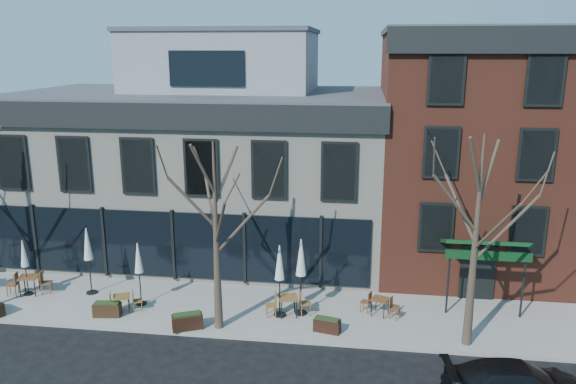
# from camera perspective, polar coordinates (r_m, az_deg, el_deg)

# --- Properties ---
(ground) EXTENTS (120.00, 120.00, 0.00)m
(ground) POSITION_cam_1_polar(r_m,az_deg,el_deg) (26.06, -11.29, -9.17)
(ground) COLOR black
(ground) RESTS_ON ground
(sidewalk_front) EXTENTS (33.50, 4.70, 0.15)m
(sidewalk_front) POSITION_cam_1_polar(r_m,az_deg,el_deg) (23.30, -5.30, -11.68)
(sidewalk_front) COLOR gray
(sidewalk_front) RESTS_ON ground
(sidewalk_side) EXTENTS (4.50, 12.00, 0.15)m
(sidewalk_side) POSITION_cam_1_polar(r_m,az_deg,el_deg) (35.96, -25.36, -3.54)
(sidewalk_side) COLOR gray
(sidewalk_side) RESTS_ON ground
(corner_building) EXTENTS (18.39, 10.39, 11.10)m
(corner_building) POSITION_cam_1_polar(r_m,az_deg,el_deg) (29.27, -8.42, 3.27)
(corner_building) COLOR beige
(corner_building) RESTS_ON ground
(red_brick_building) EXTENTS (8.20, 11.78, 11.18)m
(red_brick_building) POSITION_cam_1_polar(r_m,az_deg,el_deg) (28.30, 17.56, 4.25)
(red_brick_building) COLOR brown
(red_brick_building) RESTS_ON ground
(tree_mid) EXTENTS (3.50, 3.55, 7.04)m
(tree_mid) POSITION_cam_1_polar(r_m,az_deg,el_deg) (20.37, -7.30, -4.35)
(tree_mid) COLOR #382B21
(tree_mid) RESTS_ON sidewalk_front
(tree_right) EXTENTS (3.72, 3.77, 7.48)m
(tree_right) POSITION_cam_1_polar(r_m,az_deg,el_deg) (20.01, 18.53, -4.66)
(tree_right) COLOR #382B21
(tree_right) RESTS_ON sidewalk_front
(cafe_set_1) EXTENTS (1.92, 0.93, 0.98)m
(cafe_set_1) POSITION_cam_1_polar(r_m,az_deg,el_deg) (26.43, -24.79, -8.39)
(cafe_set_1) COLOR brown
(cafe_set_1) RESTS_ON sidewalk_front
(cafe_set_2) EXTENTS (1.62, 0.98, 0.84)m
(cafe_set_2) POSITION_cam_1_polar(r_m,az_deg,el_deg) (23.49, -16.51, -10.66)
(cafe_set_2) COLOR brown
(cafe_set_2) RESTS_ON sidewalk_front
(cafe_set_4) EXTENTS (1.87, 0.90, 0.96)m
(cafe_set_4) POSITION_cam_1_polar(r_m,az_deg,el_deg) (22.28, 0.01, -11.28)
(cafe_set_4) COLOR brown
(cafe_set_4) RESTS_ON sidewalk_front
(cafe_set_5) EXTENTS (1.63, 0.97, 0.84)m
(cafe_set_5) POSITION_cam_1_polar(r_m,az_deg,el_deg) (22.62, 9.33, -11.23)
(cafe_set_5) COLOR brown
(cafe_set_5) RESTS_ON sidewalk_front
(umbrella_0) EXTENTS (0.39, 0.39, 2.42)m
(umbrella_0) POSITION_cam_1_polar(r_m,az_deg,el_deg) (26.02, -25.24, -5.95)
(umbrella_0) COLOR black
(umbrella_0) RESTS_ON sidewalk_front
(umbrella_1) EXTENTS (0.47, 0.47, 2.92)m
(umbrella_1) POSITION_cam_1_polar(r_m,az_deg,el_deg) (25.01, -19.69, -5.34)
(umbrella_1) COLOR black
(umbrella_1) RESTS_ON sidewalk_front
(umbrella_2) EXTENTS (0.42, 0.42, 2.64)m
(umbrella_2) POSITION_cam_1_polar(r_m,az_deg,el_deg) (23.42, -14.95, -6.82)
(umbrella_2) COLOR black
(umbrella_2) RESTS_ON sidewalk_front
(umbrella_3) EXTENTS (0.46, 0.46, 2.90)m
(umbrella_3) POSITION_cam_1_polar(r_m,az_deg,el_deg) (21.64, -0.86, -7.58)
(umbrella_3) COLOR black
(umbrella_3) RESTS_ON sidewalk_front
(umbrella_4) EXTENTS (0.50, 0.50, 3.10)m
(umbrella_4) POSITION_cam_1_polar(r_m,az_deg,el_deg) (21.74, 1.33, -7.08)
(umbrella_4) COLOR black
(umbrella_4) RESTS_ON sidewalk_front
(planter_1) EXTENTS (1.09, 0.54, 0.59)m
(planter_1) POSITION_cam_1_polar(r_m,az_deg,el_deg) (23.41, -17.90, -11.25)
(planter_1) COLOR #301F10
(planter_1) RESTS_ON sidewalk_front
(planter_2) EXTENTS (1.20, 0.86, 0.62)m
(planter_2) POSITION_cam_1_polar(r_m,az_deg,el_deg) (21.71, -10.19, -12.79)
(planter_2) COLOR black
(planter_2) RESTS_ON sidewalk_front
(planter_3) EXTENTS (1.04, 0.60, 0.55)m
(planter_3) POSITION_cam_1_polar(r_m,az_deg,el_deg) (21.26, 3.99, -13.31)
(planter_3) COLOR black
(planter_3) RESTS_ON sidewalk_front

